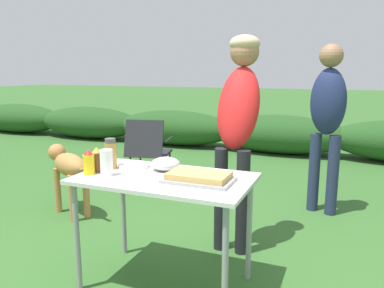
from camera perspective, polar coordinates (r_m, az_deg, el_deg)
name	(u,v)px	position (r m, az deg, el deg)	size (l,w,h in m)	color
ground_plane	(166,283)	(2.67, -3.98, -20.42)	(60.00, 60.00, 0.00)	#336028
shrub_hedge	(279,134)	(6.65, 13.10, 1.49)	(14.40, 0.90, 0.66)	#234C1E
folding_table	(165,188)	(2.40, -4.19, -6.74)	(1.10, 0.64, 0.74)	silver
food_tray	(199,177)	(2.25, 1.04, -5.11)	(0.41, 0.26, 0.06)	#9E9EA3
plate_stack	(134,166)	(2.63, -8.81, -3.26)	(0.22, 0.22, 0.02)	white
mixing_bowl	(165,164)	(2.52, -4.08, -3.01)	(0.19, 0.19, 0.09)	silver
paper_cup_stack	(107,163)	(2.43, -12.89, -2.78)	(0.08, 0.08, 0.17)	white
beer_bottle	(97,160)	(2.55, -14.27, -2.36)	(0.08, 0.08, 0.17)	brown
mustard_bottle	(89,162)	(2.49, -15.46, -2.71)	(0.07, 0.07, 0.16)	yellow
spice_jar	(111,154)	(2.60, -12.28, -1.49)	(0.08, 0.08, 0.21)	#B2893D
standing_person_with_beanie	(238,113)	(2.90, 7.10, 4.70)	(0.34, 0.48, 1.67)	black
standing_person_in_dark_puffer	(327,113)	(3.83, 19.94, 4.46)	(0.40, 0.34, 1.65)	#232D4C
dog	(68,168)	(3.86, -18.35, -3.47)	(0.74, 0.43, 0.67)	#B27A42
camp_chair_green_behind_table	(148,148)	(4.62, -6.70, -0.63)	(0.59, 0.68, 0.83)	#232328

